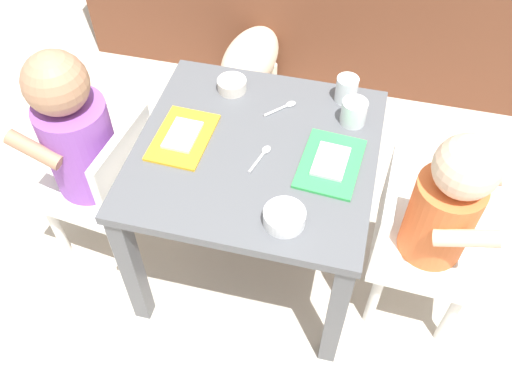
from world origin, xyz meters
name	(u,v)px	position (x,y,z in m)	size (l,w,h in m)	color
ground_plane	(256,255)	(0.00, 0.00, 0.00)	(7.00, 7.00, 0.00)	beige
dining_table	(256,171)	(0.00, 0.00, 0.40)	(0.59, 0.58, 0.48)	#515459
seated_child_left	(81,141)	(-0.46, -0.04, 0.43)	(0.31, 0.31, 0.70)	white
seated_child_right	(438,213)	(0.46, -0.03, 0.40)	(0.29, 0.29, 0.65)	white
dog	(253,55)	(-0.20, 0.74, 0.19)	(0.23, 0.45, 0.29)	beige
food_tray_left	(183,137)	(-0.18, -0.01, 0.48)	(0.14, 0.20, 0.02)	gold
food_tray_right	(330,163)	(0.18, -0.01, 0.48)	(0.15, 0.21, 0.02)	green
water_cup_left	(354,113)	(0.22, 0.15, 0.51)	(0.06, 0.06, 0.07)	white
water_cup_right	(346,91)	(0.19, 0.23, 0.51)	(0.06, 0.06, 0.07)	white
veggie_bowl_far	(232,85)	(-0.12, 0.20, 0.49)	(0.08, 0.08, 0.03)	silver
cereal_bowl_right_side	(284,217)	(0.11, -0.20, 0.50)	(0.09, 0.09, 0.03)	white
spoon_by_left_tray	(283,107)	(0.03, 0.16, 0.48)	(0.08, 0.08, 0.01)	silver
spoon_by_right_tray	(261,156)	(0.02, -0.02, 0.48)	(0.04, 0.10, 0.01)	silver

